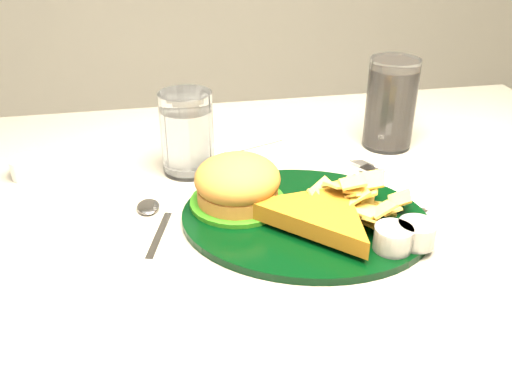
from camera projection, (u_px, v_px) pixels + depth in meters
dinner_plate at (305, 198)px, 0.68m from camera, size 0.37×0.34×0.07m
water_glass at (187, 133)px, 0.80m from camera, size 0.09×0.09×0.12m
cola_glass at (391, 104)px, 0.87m from camera, size 0.09×0.09×0.14m
fork_napkin at (387, 193)px, 0.76m from camera, size 0.17×0.19×0.01m
spoon at (159, 234)px, 0.67m from camera, size 0.07×0.14×0.01m
ramekin at (26, 168)px, 0.80m from camera, size 0.05×0.05×0.03m
wrapped_straw at (228, 152)px, 0.87m from camera, size 0.21×0.14×0.01m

